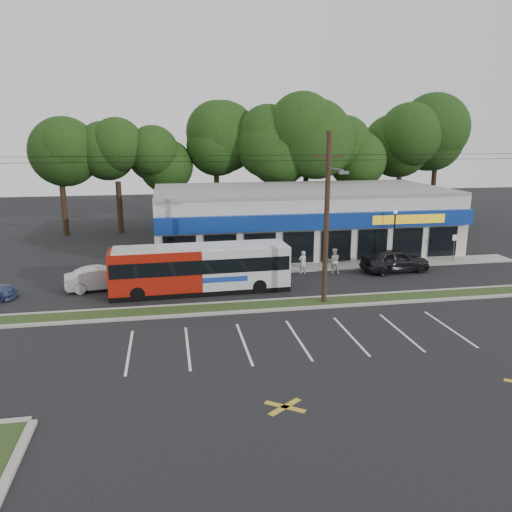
{
  "coord_description": "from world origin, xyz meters",
  "views": [
    {
      "loc": [
        -5.98,
        -26.13,
        9.79
      ],
      "look_at": [
        -0.4,
        5.0,
        2.08
      ],
      "focal_mm": 35.0,
      "sensor_mm": 36.0,
      "label": 1
    }
  ],
  "objects_px": {
    "sign_post": "(455,243)",
    "metrobus": "(201,268)",
    "pedestrian_b": "(334,261)",
    "utility_pole": "(324,214)",
    "pedestrian_a": "(303,262)",
    "lamp_post": "(394,231)",
    "car_silver": "(102,278)",
    "car_dark": "(395,260)"
  },
  "relations": [
    {
      "from": "car_dark",
      "to": "pedestrian_b",
      "type": "height_order",
      "value": "pedestrian_b"
    },
    {
      "from": "pedestrian_b",
      "to": "car_dark",
      "type": "bearing_deg",
      "value": -176.36
    },
    {
      "from": "car_silver",
      "to": "pedestrian_a",
      "type": "relative_size",
      "value": 2.69
    },
    {
      "from": "car_silver",
      "to": "pedestrian_a",
      "type": "bearing_deg",
      "value": -96.28
    },
    {
      "from": "car_silver",
      "to": "pedestrian_b",
      "type": "bearing_deg",
      "value": -97.98
    },
    {
      "from": "car_silver",
      "to": "pedestrian_b",
      "type": "height_order",
      "value": "pedestrian_b"
    },
    {
      "from": "car_silver",
      "to": "utility_pole",
      "type": "bearing_deg",
      "value": -123.34
    },
    {
      "from": "utility_pole",
      "to": "car_silver",
      "type": "xyz_separation_m",
      "value": [
        -13.2,
        5.25,
        -4.66
      ]
    },
    {
      "from": "sign_post",
      "to": "pedestrian_b",
      "type": "xyz_separation_m",
      "value": [
        -10.3,
        -1.37,
        -0.63
      ]
    },
    {
      "from": "metrobus",
      "to": "car_silver",
      "type": "relative_size",
      "value": 2.5
    },
    {
      "from": "lamp_post",
      "to": "pedestrian_b",
      "type": "distance_m",
      "value": 5.8
    },
    {
      "from": "utility_pole",
      "to": "metrobus",
      "type": "xyz_separation_m",
      "value": [
        -6.89,
        3.57,
        -3.81
      ]
    },
    {
      "from": "utility_pole",
      "to": "sign_post",
      "type": "distance_m",
      "value": 15.71
    },
    {
      "from": "pedestrian_a",
      "to": "pedestrian_b",
      "type": "relative_size",
      "value": 0.92
    },
    {
      "from": "utility_pole",
      "to": "metrobus",
      "type": "relative_size",
      "value": 4.4
    },
    {
      "from": "metrobus",
      "to": "car_silver",
      "type": "height_order",
      "value": "metrobus"
    },
    {
      "from": "sign_post",
      "to": "metrobus",
      "type": "bearing_deg",
      "value": -168.52
    },
    {
      "from": "sign_post",
      "to": "car_silver",
      "type": "xyz_separation_m",
      "value": [
        -26.37,
        -2.4,
        -0.81
      ]
    },
    {
      "from": "lamp_post",
      "to": "pedestrian_b",
      "type": "bearing_deg",
      "value": -163.27
    },
    {
      "from": "lamp_post",
      "to": "car_silver",
      "type": "relative_size",
      "value": 0.93
    },
    {
      "from": "lamp_post",
      "to": "metrobus",
      "type": "height_order",
      "value": "lamp_post"
    },
    {
      "from": "pedestrian_a",
      "to": "sign_post",
      "type": "bearing_deg",
      "value": 170.3
    },
    {
      "from": "utility_pole",
      "to": "car_silver",
      "type": "distance_m",
      "value": 14.95
    },
    {
      "from": "utility_pole",
      "to": "car_dark",
      "type": "height_order",
      "value": "utility_pole"
    },
    {
      "from": "utility_pole",
      "to": "pedestrian_b",
      "type": "height_order",
      "value": "utility_pole"
    },
    {
      "from": "utility_pole",
      "to": "lamp_post",
      "type": "bearing_deg",
      "value": 43.95
    },
    {
      "from": "pedestrian_a",
      "to": "lamp_post",
      "type": "bearing_deg",
      "value": 175.25
    },
    {
      "from": "lamp_post",
      "to": "metrobus",
      "type": "distance_m",
      "value": 15.7
    },
    {
      "from": "car_dark",
      "to": "car_silver",
      "type": "relative_size",
      "value": 1.1
    },
    {
      "from": "sign_post",
      "to": "car_dark",
      "type": "height_order",
      "value": "sign_post"
    },
    {
      "from": "utility_pole",
      "to": "car_dark",
      "type": "relative_size",
      "value": 9.96
    },
    {
      "from": "car_dark",
      "to": "pedestrian_a",
      "type": "height_order",
      "value": "car_dark"
    },
    {
      "from": "utility_pole",
      "to": "pedestrian_a",
      "type": "bearing_deg",
      "value": 84.53
    },
    {
      "from": "lamp_post",
      "to": "pedestrian_b",
      "type": "xyz_separation_m",
      "value": [
        -5.3,
        -1.59,
        -1.75
      ]
    },
    {
      "from": "car_silver",
      "to": "lamp_post",
      "type": "bearing_deg",
      "value": -94.65
    },
    {
      "from": "sign_post",
      "to": "metrobus",
      "type": "distance_m",
      "value": 20.47
    },
    {
      "from": "pedestrian_b",
      "to": "metrobus",
      "type": "bearing_deg",
      "value": 23.92
    },
    {
      "from": "lamp_post",
      "to": "car_silver",
      "type": "distance_m",
      "value": 21.62
    },
    {
      "from": "car_silver",
      "to": "pedestrian_a",
      "type": "height_order",
      "value": "pedestrian_a"
    },
    {
      "from": "sign_post",
      "to": "car_silver",
      "type": "height_order",
      "value": "sign_post"
    },
    {
      "from": "pedestrian_b",
      "to": "sign_post",
      "type": "bearing_deg",
      "value": -164.02
    },
    {
      "from": "metrobus",
      "to": "car_dark",
      "type": "distance_m",
      "value": 14.52
    }
  ]
}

